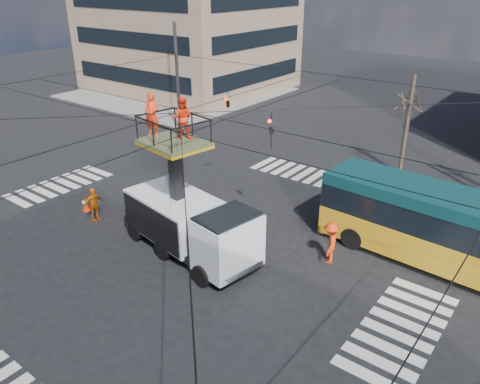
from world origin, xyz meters
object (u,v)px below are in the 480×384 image
at_px(worker_ground, 94,205).
at_px(flagger, 330,243).
at_px(city_bus, 458,232).
at_px(traffic_cone, 86,204).
at_px(utility_truck, 189,209).

relative_size(worker_ground, flagger, 0.95).
height_order(city_bus, flagger, city_bus).
relative_size(city_bus, traffic_cone, 14.97).
height_order(utility_truck, worker_ground, utility_truck).
relative_size(city_bus, flagger, 6.16).
bearing_deg(traffic_cone, flagger, 15.35).
height_order(worker_ground, flagger, flagger).
distance_m(city_bus, traffic_cone, 17.44).
distance_m(city_bus, worker_ground, 16.34).
bearing_deg(worker_ground, traffic_cone, 79.34).
xyz_separation_m(traffic_cone, worker_ground, (1.30, -0.40, 0.49)).
relative_size(traffic_cone, worker_ground, 0.43).
bearing_deg(flagger, traffic_cone, -95.68).
distance_m(worker_ground, flagger, 11.46).
xyz_separation_m(utility_truck, traffic_cone, (-7.03, -0.34, -1.76)).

